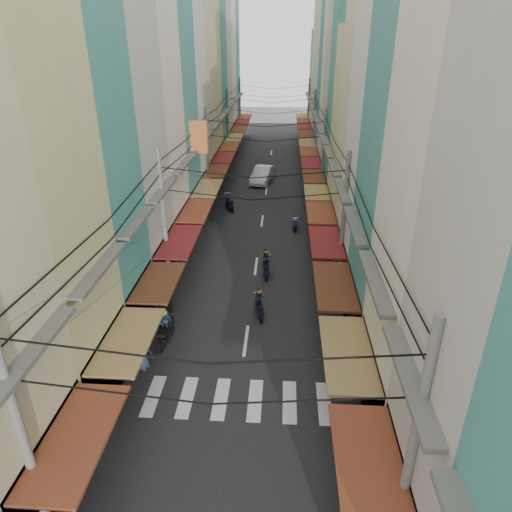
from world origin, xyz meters
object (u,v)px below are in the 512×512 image
at_px(bicycle, 407,359).
at_px(traffic_sign, 342,277).
at_px(white_car, 263,182).
at_px(market_umbrella, 371,321).

height_order(bicycle, traffic_sign, traffic_sign).
height_order(white_car, traffic_sign, traffic_sign).
relative_size(bicycle, traffic_sign, 0.55).
relative_size(bicycle, market_umbrella, 0.61).
xyz_separation_m(bicycle, market_umbrella, (-1.96, -0.44, 2.30)).
height_order(market_umbrella, traffic_sign, traffic_sign).
distance_m(market_umbrella, traffic_sign, 4.44).
xyz_separation_m(white_car, traffic_sign, (5.28, -23.85, 2.12)).
bearing_deg(market_umbrella, traffic_sign, 99.85).
xyz_separation_m(white_car, market_umbrella, (6.03, -28.22, 2.30)).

